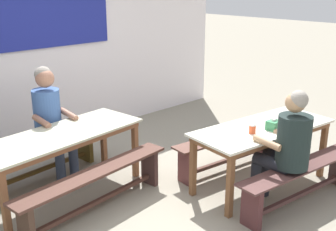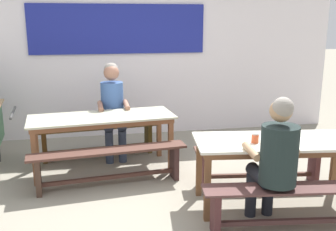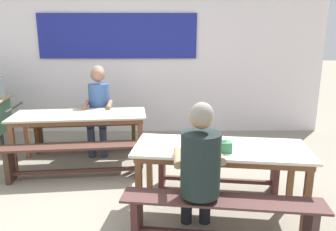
{
  "view_description": "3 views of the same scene",
  "coord_description": "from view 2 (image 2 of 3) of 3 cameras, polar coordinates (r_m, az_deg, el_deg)",
  "views": [
    {
      "loc": [
        -2.68,
        -2.76,
        2.28
      ],
      "look_at": [
        0.56,
        0.6,
        0.75
      ],
      "focal_mm": 44.5,
      "sensor_mm": 36.0,
      "label": 1
    },
    {
      "loc": [
        -0.72,
        -3.85,
        1.92
      ],
      "look_at": [
        0.14,
        0.56,
        0.8
      ],
      "focal_mm": 41.29,
      "sensor_mm": 36.0,
      "label": 2
    },
    {
      "loc": [
        0.57,
        -3.35,
        1.8
      ],
      "look_at": [
        0.6,
        0.28,
        0.88
      ],
      "focal_mm": 34.32,
      "sensor_mm": 36.0,
      "label": 3
    }
  ],
  "objects": [
    {
      "name": "dining_table_far",
      "position": [
        5.03,
        -9.72,
        -0.86
      ],
      "size": [
        1.89,
        0.87,
        0.73
      ],
      "color": "#B9B99C",
      "rests_on": "ground_plane"
    },
    {
      "name": "condiment_jar",
      "position": [
        3.95,
        12.73,
        -3.25
      ],
      "size": [
        0.07,
        0.07,
        0.1
      ],
      "color": "#DB4F29",
      "rests_on": "dining_table_near"
    },
    {
      "name": "ground_plane",
      "position": [
        4.36,
        -0.46,
        -12.19
      ],
      "size": [
        40.0,
        40.0,
        0.0
      ],
      "primitive_type": "plane",
      "color": "gray"
    },
    {
      "name": "bench_far_front",
      "position": [
        4.61,
        -8.66,
        -6.66
      ],
      "size": [
        1.86,
        0.44,
        0.45
      ],
      "color": "#492C24",
      "rests_on": "ground_plane"
    },
    {
      "name": "backdrop_wall",
      "position": [
        6.54,
        -4.85,
        9.08
      ],
      "size": [
        6.92,
        0.23,
        2.6
      ],
      "color": "white",
      "rests_on": "ground_plane"
    },
    {
      "name": "bench_far_back",
      "position": [
        5.65,
        -10.29,
        -2.87
      ],
      "size": [
        1.75,
        0.47,
        0.45
      ],
      "color": "#533B17",
      "rests_on": "ground_plane"
    },
    {
      "name": "bench_near_back",
      "position": [
        4.75,
        13.44,
        -6.55
      ],
      "size": [
        1.59,
        0.45,
        0.45
      ],
      "color": "brown",
      "rests_on": "ground_plane"
    },
    {
      "name": "tissue_box",
      "position": [
        3.99,
        16.81,
        -3.32
      ],
      "size": [
        0.16,
        0.12,
        0.12
      ],
      "color": "#378351",
      "rests_on": "dining_table_near"
    },
    {
      "name": "person_center_facing",
      "position": [
        5.5,
        -8.16,
        1.63
      ],
      "size": [
        0.44,
        0.56,
        1.34
      ],
      "color": "#2E374B",
      "rests_on": "ground_plane"
    },
    {
      "name": "dining_table_near",
      "position": [
        4.14,
        15.9,
        -4.46
      ],
      "size": [
        1.78,
        0.9,
        0.73
      ],
      "color": "silver",
      "rests_on": "ground_plane"
    },
    {
      "name": "bench_near_front",
      "position": [
        3.8,
        18.3,
        -12.16
      ],
      "size": [
        1.73,
        0.49,
        0.45
      ],
      "color": "#4E302E",
      "rests_on": "ground_plane"
    },
    {
      "name": "person_near_front",
      "position": [
        3.63,
        15.56,
        -5.83
      ],
      "size": [
        0.45,
        0.57,
        1.28
      ],
      "color": "black",
      "rests_on": "ground_plane"
    }
  ]
}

